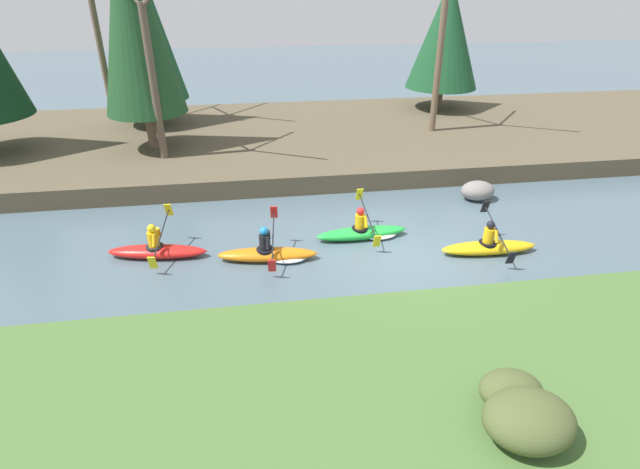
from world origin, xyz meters
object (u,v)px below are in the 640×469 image
at_px(kayaker_far_back, 158,250).
at_px(boulder_midstream, 478,191).
at_px(kayaker_lead, 490,246).
at_px(kayaker_trailing, 271,253).
at_px(kayaker_middle, 365,232).

xyz_separation_m(kayaker_far_back, boulder_midstream, (10.42, 2.44, 0.11)).
height_order(kayaker_lead, kayaker_trailing, same).
distance_m(kayaker_lead, kayaker_middle, 3.53).
relative_size(kayaker_middle, boulder_midstream, 2.40).
bearing_deg(kayaker_middle, boulder_midstream, 23.05).
bearing_deg(kayaker_middle, kayaker_far_back, 179.41).
relative_size(kayaker_lead, kayaker_trailing, 0.99).
height_order(kayaker_lead, kayaker_far_back, same).
xyz_separation_m(kayaker_lead, kayaker_trailing, (-6.07, 0.54, -0.02)).
xyz_separation_m(kayaker_lead, kayaker_middle, (-3.24, 1.41, -0.02)).
distance_m(kayaker_middle, boulder_midstream, 5.01).
relative_size(kayaker_middle, kayaker_trailing, 1.00).
distance_m(kayaker_lead, kayaker_far_back, 9.23).
relative_size(kayaker_far_back, boulder_midstream, 2.41).
relative_size(kayaker_lead, kayaker_far_back, 0.99).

